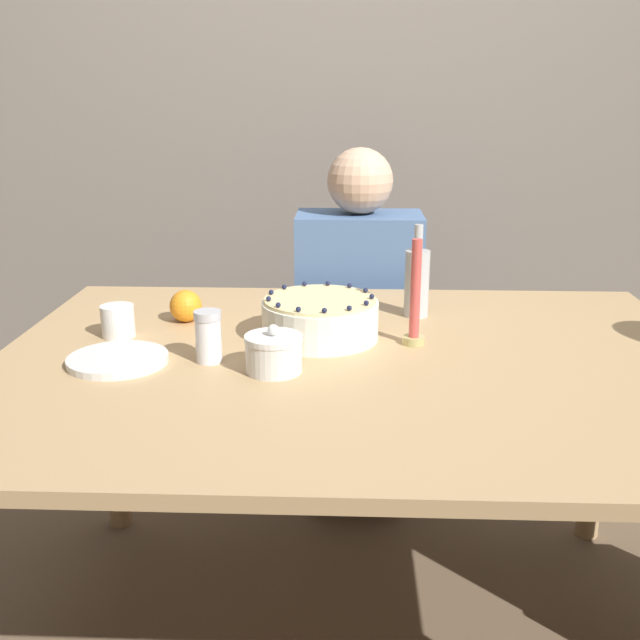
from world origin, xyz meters
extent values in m
cube|color=slate|center=(0.00, 1.40, 1.30)|extent=(8.00, 0.05, 2.60)
cube|color=tan|center=(0.00, 0.00, 0.76)|extent=(1.61, 1.19, 0.03)
cylinder|color=tan|center=(-0.74, 0.54, 0.37)|extent=(0.07, 0.07, 0.75)
cylinder|color=tan|center=(0.74, 0.54, 0.37)|extent=(0.07, 0.07, 0.75)
cylinder|color=white|center=(-0.08, 0.13, 0.82)|extent=(0.28, 0.28, 0.09)
cylinder|color=beige|center=(-0.08, 0.13, 0.87)|extent=(0.27, 0.27, 0.01)
sphere|color=#191E3D|center=(0.04, 0.13, 0.88)|extent=(0.01, 0.01, 0.01)
sphere|color=#191E3D|center=(0.03, 0.19, 0.88)|extent=(0.01, 0.01, 0.01)
sphere|color=#191E3D|center=(-0.01, 0.23, 0.88)|extent=(0.01, 0.01, 0.01)
sphere|color=#191E3D|center=(-0.07, 0.25, 0.88)|extent=(0.01, 0.01, 0.01)
sphere|color=#191E3D|center=(-0.13, 0.25, 0.88)|extent=(0.01, 0.01, 0.01)
sphere|color=#191E3D|center=(-0.17, 0.21, 0.88)|extent=(0.01, 0.01, 0.01)
sphere|color=#191E3D|center=(-0.20, 0.16, 0.88)|extent=(0.01, 0.01, 0.01)
sphere|color=#191E3D|center=(-0.20, 0.10, 0.88)|extent=(0.01, 0.01, 0.01)
sphere|color=#191E3D|center=(-0.17, 0.05, 0.88)|extent=(0.01, 0.01, 0.01)
sphere|color=#191E3D|center=(-0.13, 0.02, 0.88)|extent=(0.01, 0.01, 0.01)
sphere|color=#191E3D|center=(-0.07, 0.01, 0.88)|extent=(0.01, 0.01, 0.01)
sphere|color=#191E3D|center=(-0.01, 0.03, 0.88)|extent=(0.01, 0.01, 0.01)
sphere|color=#191E3D|center=(0.03, 0.08, 0.88)|extent=(0.01, 0.01, 0.01)
cylinder|color=silver|center=(-0.17, -0.09, 0.81)|extent=(0.12, 0.12, 0.07)
cylinder|color=silver|center=(-0.17, -0.09, 0.85)|extent=(0.12, 0.12, 0.01)
sphere|color=silver|center=(-0.17, -0.09, 0.87)|extent=(0.02, 0.02, 0.02)
cylinder|color=white|center=(-0.32, -0.04, 0.83)|extent=(0.06, 0.06, 0.10)
cylinder|color=silver|center=(-0.32, -0.04, 0.88)|extent=(0.06, 0.06, 0.02)
cylinder|color=silver|center=(-0.51, -0.06, 0.78)|extent=(0.22, 0.22, 0.01)
cylinder|color=silver|center=(-0.51, -0.06, 0.79)|extent=(0.22, 0.22, 0.01)
cylinder|color=tan|center=(0.14, 0.10, 0.79)|extent=(0.05, 0.05, 0.02)
cylinder|color=#CC4C47|center=(0.14, 0.10, 0.91)|extent=(0.02, 0.02, 0.23)
cylinder|color=#B2B7BC|center=(0.16, 0.33, 0.86)|extent=(0.06, 0.06, 0.17)
cylinder|color=#B2B7BC|center=(0.16, 0.33, 0.99)|extent=(0.02, 0.02, 0.07)
cylinder|color=white|center=(-0.57, 0.13, 0.82)|extent=(0.08, 0.08, 0.08)
sphere|color=orange|center=(-0.43, 0.25, 0.82)|extent=(0.08, 0.08, 0.08)
cube|color=#2D2D38|center=(0.02, 0.80, 0.23)|extent=(0.34, 0.34, 0.45)
cube|color=#4C6B99|center=(0.02, 0.80, 0.71)|extent=(0.40, 0.24, 0.52)
sphere|color=#D8AD8C|center=(0.02, 0.80, 1.07)|extent=(0.21, 0.21, 0.21)
camera|label=1|loc=(-0.01, -1.56, 1.34)|focal=42.00mm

